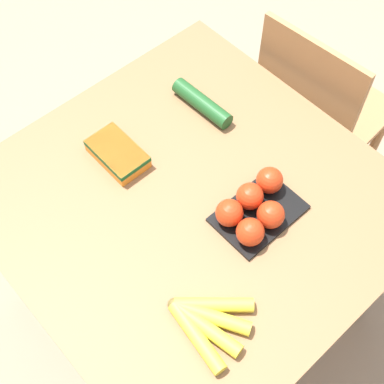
{
  "coord_description": "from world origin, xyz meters",
  "views": [
    {
      "loc": [
        0.56,
        -0.5,
        1.97
      ],
      "look_at": [
        0.0,
        0.0,
        0.78
      ],
      "focal_mm": 50.0,
      "sensor_mm": 36.0,
      "label": 1
    }
  ],
  "objects_px": {
    "tomato_pack": "(255,208)",
    "chair": "(316,113)",
    "carrot_bag": "(117,153)",
    "banana_bunch": "(206,321)",
    "cucumber_near": "(202,103)"
  },
  "relations": [
    {
      "from": "tomato_pack",
      "to": "cucumber_near",
      "type": "relative_size",
      "value": 1.1
    },
    {
      "from": "chair",
      "to": "cucumber_near",
      "type": "xyz_separation_m",
      "value": [
        -0.12,
        -0.46,
        0.3
      ]
    },
    {
      "from": "banana_bunch",
      "to": "tomato_pack",
      "type": "xyz_separation_m",
      "value": [
        -0.13,
        0.29,
        0.02
      ]
    },
    {
      "from": "tomato_pack",
      "to": "carrot_bag",
      "type": "height_order",
      "value": "tomato_pack"
    },
    {
      "from": "banana_bunch",
      "to": "tomato_pack",
      "type": "height_order",
      "value": "tomato_pack"
    },
    {
      "from": "chair",
      "to": "tomato_pack",
      "type": "height_order",
      "value": "chair"
    },
    {
      "from": "chair",
      "to": "cucumber_near",
      "type": "height_order",
      "value": "chair"
    },
    {
      "from": "cucumber_near",
      "to": "tomato_pack",
      "type": "bearing_deg",
      "value": -22.52
    },
    {
      "from": "chair",
      "to": "banana_bunch",
      "type": "xyz_separation_m",
      "value": [
        0.37,
        -0.9,
        0.3
      ]
    },
    {
      "from": "chair",
      "to": "banana_bunch",
      "type": "bearing_deg",
      "value": 108.47
    },
    {
      "from": "carrot_bag",
      "to": "cucumber_near",
      "type": "bearing_deg",
      "value": 85.64
    },
    {
      "from": "banana_bunch",
      "to": "carrot_bag",
      "type": "height_order",
      "value": "carrot_bag"
    },
    {
      "from": "tomato_pack",
      "to": "chair",
      "type": "bearing_deg",
      "value": 111.45
    },
    {
      "from": "chair",
      "to": "tomato_pack",
      "type": "distance_m",
      "value": 0.73
    },
    {
      "from": "carrot_bag",
      "to": "chair",
      "type": "bearing_deg",
      "value": 79.39
    }
  ]
}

